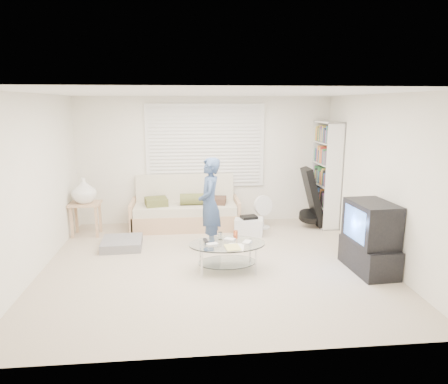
{
  "coord_description": "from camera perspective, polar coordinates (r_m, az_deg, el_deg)",
  "views": [
    {
      "loc": [
        -0.4,
        -5.63,
        2.35
      ],
      "look_at": [
        0.18,
        0.3,
        1.04
      ],
      "focal_mm": 32.0,
      "sensor_mm": 36.0,
      "label": 1
    }
  ],
  "objects": [
    {
      "name": "bookshelf",
      "position": [
        8.02,
        14.35,
        2.48
      ],
      "size": [
        0.32,
        0.86,
        2.03
      ],
      "color": "white",
      "rests_on": "ground"
    },
    {
      "name": "coffee_table",
      "position": [
        5.77,
        0.5,
        -8.07
      ],
      "size": [
        1.11,
        0.72,
        0.53
      ],
      "color": "silver",
      "rests_on": "ground"
    },
    {
      "name": "tv_unit",
      "position": [
        6.08,
        20.13,
        -6.17
      ],
      "size": [
        0.57,
        0.96,
        1.01
      ],
      "color": "black",
      "rests_on": "ground"
    },
    {
      "name": "room_shell",
      "position": [
        6.16,
        -1.85,
        5.72
      ],
      "size": [
        5.02,
        4.52,
        2.51
      ],
      "color": "white",
      "rests_on": "ground"
    },
    {
      "name": "floor_fan",
      "position": [
        7.71,
        5.65,
        -2.43
      ],
      "size": [
        0.4,
        0.27,
        0.65
      ],
      "color": "white",
      "rests_on": "ground"
    },
    {
      "name": "side_table",
      "position": [
        7.59,
        -19.34,
        -0.13
      ],
      "size": [
        0.54,
        0.43,
        1.06
      ],
      "color": "tan",
      "rests_on": "ground"
    },
    {
      "name": "storage_bin",
      "position": [
        7.37,
        3.57,
        -4.87
      ],
      "size": [
        0.57,
        0.45,
        0.35
      ],
      "color": "white",
      "rests_on": "ground"
    },
    {
      "name": "grey_floor_pillow",
      "position": [
        6.94,
        -14.36,
        -7.12
      ],
      "size": [
        0.68,
        0.68,
        0.15
      ],
      "primitive_type": "cube",
      "rotation": [
        0.0,
        0.0,
        0.05
      ],
      "color": "slate",
      "rests_on": "ground"
    },
    {
      "name": "ground",
      "position": [
        6.11,
        -1.45,
        -10.17
      ],
      "size": [
        5.0,
        5.0,
        0.0
      ],
      "primitive_type": "plane",
      "color": "tan",
      "rests_on": "ground"
    },
    {
      "name": "window_blinds",
      "position": [
        7.88,
        -2.68,
        6.61
      ],
      "size": [
        2.32,
        0.08,
        1.62
      ],
      "color": "silver",
      "rests_on": "ground"
    },
    {
      "name": "guitar_case",
      "position": [
        7.87,
        12.48,
        -1.33
      ],
      "size": [
        0.47,
        0.43,
        1.15
      ],
      "color": "black",
      "rests_on": "ground"
    },
    {
      "name": "futon_sofa",
      "position": [
        7.77,
        -5.51,
        -2.69
      ],
      "size": [
        2.05,
        0.83,
        1.0
      ],
      "color": "tan",
      "rests_on": "ground"
    },
    {
      "name": "standing_person",
      "position": [
        6.49,
        -2.07,
        -1.74
      ],
      "size": [
        0.4,
        0.58,
        1.52
      ],
      "primitive_type": "imported",
      "rotation": [
        0.0,
        0.0,
        -1.64
      ],
      "color": "navy",
      "rests_on": "ground"
    }
  ]
}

